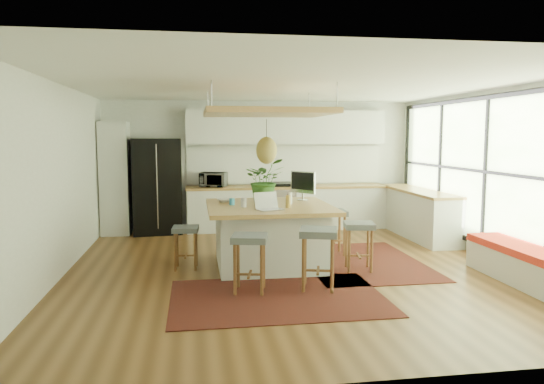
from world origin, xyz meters
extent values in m
plane|color=#503116|center=(0.00, 0.00, 0.00)|extent=(7.00, 7.00, 0.00)
plane|color=white|center=(0.00, 0.00, 2.70)|extent=(7.00, 7.00, 0.00)
plane|color=silver|center=(0.00, 3.50, 1.35)|extent=(6.50, 0.00, 6.50)
plane|color=silver|center=(0.00, -3.50, 1.35)|extent=(6.50, 0.00, 6.50)
plane|color=silver|center=(-3.25, 0.00, 1.35)|extent=(0.00, 7.00, 7.00)
plane|color=silver|center=(3.25, 0.00, 1.35)|extent=(0.00, 7.00, 7.00)
cube|color=beige|center=(-2.95, 3.18, 1.12)|extent=(0.55, 0.60, 2.25)
cube|color=beige|center=(0.55, 3.18, 0.44)|extent=(4.20, 0.60, 0.88)
cube|color=olive|center=(0.55, 3.18, 0.90)|extent=(4.24, 0.64, 0.05)
cube|color=white|center=(0.55, 3.48, 1.35)|extent=(4.20, 0.02, 0.80)
cube|color=beige|center=(0.55, 3.32, 2.15)|extent=(4.20, 0.34, 0.70)
cube|color=beige|center=(2.93, 2.00, 0.44)|extent=(0.60, 2.50, 0.88)
cube|color=olive|center=(2.93, 2.00, 0.90)|extent=(0.64, 2.54, 0.05)
cube|color=black|center=(-0.41, -1.31, 0.01)|extent=(2.60, 1.80, 0.01)
cube|color=black|center=(1.18, 0.24, 0.01)|extent=(1.80, 2.60, 0.01)
imported|color=#A5A5AA|center=(-1.00, 3.19, 1.11)|extent=(0.59, 0.43, 0.36)
imported|color=#1E4C19|center=(-0.28, 0.70, 1.20)|extent=(0.64, 0.70, 0.54)
imported|color=white|center=(-0.93, 0.70, 0.96)|extent=(0.27, 0.27, 0.06)
cylinder|color=#37A8DE|center=(-0.83, 0.37, 1.03)|extent=(0.07, 0.07, 0.19)
cylinder|color=silver|center=(-0.68, 0.12, 1.03)|extent=(0.07, 0.07, 0.19)
cylinder|color=#A88538|center=(-0.03, -0.03, 1.03)|extent=(0.07, 0.07, 0.19)
cylinder|color=white|center=(0.07, 0.32, 1.03)|extent=(0.07, 0.07, 0.19)
camera|label=1|loc=(-1.40, -7.20, 1.97)|focal=33.29mm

